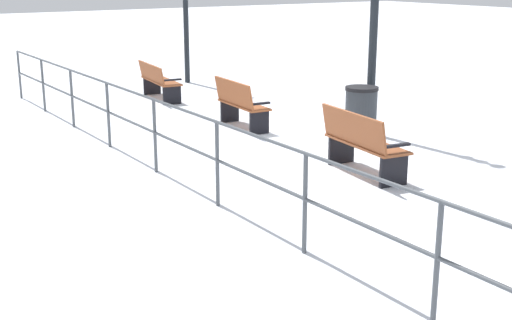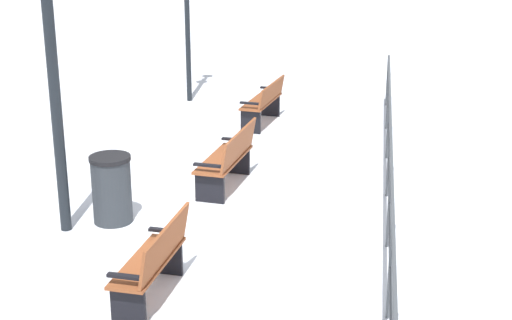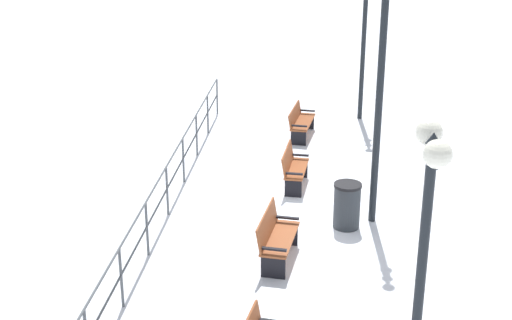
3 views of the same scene
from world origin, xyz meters
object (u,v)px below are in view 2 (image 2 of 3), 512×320
Objects in this scene: bench_third at (154,260)px; lamppost_middle at (48,10)px; bench_second at (229,158)px; trash_bin at (112,189)px; bench_nearest at (264,101)px.

lamppost_middle is (1.75, -1.67, 2.52)m from bench_third.
trash_bin is (1.36, 1.56, -0.00)m from bench_second.
lamppost_middle reaches higher than bench_second.
bench_second is 0.32× the size of lamppost_middle.
trash_bin reaches higher than bench_second.
trash_bin is (1.20, -2.04, 0.01)m from bench_third.
bench_second reaches higher than bench_third.
bench_second is 3.69m from lamppost_middle.
bench_nearest is 7.19m from bench_third.
bench_second is 1.10× the size of bench_third.
bench_nearest is at bearing -105.05° from trash_bin.
bench_third is at bearing 136.37° from lamppost_middle.
bench_third is 2.36m from trash_bin.
lamppost_middle is at bearing 52.35° from bench_second.
trash_bin is (1.39, 5.15, 0.01)m from bench_nearest.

